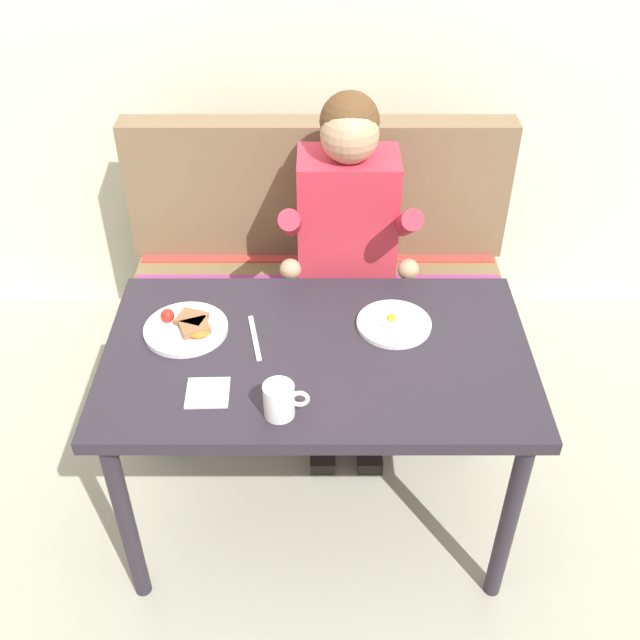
{
  "coord_description": "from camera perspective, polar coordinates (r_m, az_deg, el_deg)",
  "views": [
    {
      "loc": [
        0.01,
        -1.58,
        2.1
      ],
      "look_at": [
        0.0,
        0.15,
        0.72
      ],
      "focal_mm": 41.8,
      "sensor_mm": 36.0,
      "label": 1
    }
  ],
  "objects": [
    {
      "name": "ground_plane",
      "position": [
        2.62,
        -0.02,
        -14.5
      ],
      "size": [
        8.0,
        8.0,
        0.0
      ],
      "primitive_type": "plane",
      "color": "#A6A691"
    },
    {
      "name": "back_wall",
      "position": [
        2.96,
        0.1,
        22.91
      ],
      "size": [
        4.4,
        0.1,
        2.6
      ],
      "primitive_type": "cube",
      "color": "beige",
      "rests_on": "ground"
    },
    {
      "name": "table",
      "position": [
        2.14,
        -0.02,
        -4.01
      ],
      "size": [
        1.2,
        0.7,
        0.73
      ],
      "color": "#27212B",
      "rests_on": "ground"
    },
    {
      "name": "couch",
      "position": [
        2.93,
        0.05,
        1.51
      ],
      "size": [
        1.44,
        0.56,
        1.0
      ],
      "color": "brown",
      "rests_on": "ground"
    },
    {
      "name": "person",
      "position": [
        2.56,
        2.35,
        6.5
      ],
      "size": [
        0.45,
        0.61,
        1.21
      ],
      "color": "#C52E40",
      "rests_on": "ground"
    },
    {
      "name": "plate_breakfast",
      "position": [
        2.18,
        -9.96,
        -0.55
      ],
      "size": [
        0.24,
        0.24,
        0.05
      ],
      "color": "white",
      "rests_on": "table"
    },
    {
      "name": "plate_eggs",
      "position": [
        2.18,
        5.88,
        -0.28
      ],
      "size": [
        0.22,
        0.22,
        0.04
      ],
      "color": "white",
      "rests_on": "table"
    },
    {
      "name": "coffee_mug",
      "position": [
        1.88,
        -2.91,
        -6.09
      ],
      "size": [
        0.12,
        0.08,
        0.1
      ],
      "color": "white",
      "rests_on": "table"
    },
    {
      "name": "napkin",
      "position": [
        1.98,
        -8.41,
        -5.51
      ],
      "size": [
        0.12,
        0.12,
        0.01
      ],
      "primitive_type": "cube",
      "rotation": [
        0.0,
        0.0,
        0.03
      ],
      "color": "silver",
      "rests_on": "table"
    },
    {
      "name": "knife",
      "position": [
        2.13,
        -4.82,
        -1.35
      ],
      "size": [
        0.05,
        0.2,
        0.0
      ],
      "primitive_type": "cube",
      "rotation": [
        0.0,
        0.0,
        0.19
      ],
      "color": "silver",
      "rests_on": "table"
    }
  ]
}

